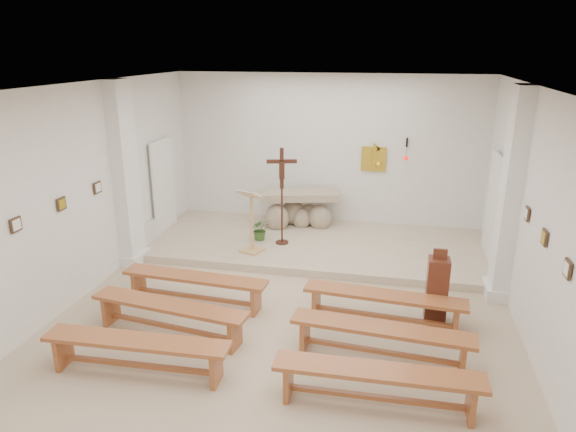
% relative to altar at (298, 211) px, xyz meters
% --- Properties ---
extents(ground, '(7.00, 10.00, 0.00)m').
position_rel_altar_xyz_m(ground, '(0.55, -4.40, -0.49)').
color(ground, '#CBB092').
rests_on(ground, ground).
extents(wall_left, '(0.02, 10.00, 3.50)m').
position_rel_altar_xyz_m(wall_left, '(-2.94, -4.40, 1.26)').
color(wall_left, white).
rests_on(wall_left, ground).
extents(wall_right, '(0.02, 10.00, 3.50)m').
position_rel_altar_xyz_m(wall_right, '(4.04, -4.40, 1.26)').
color(wall_right, white).
rests_on(wall_right, ground).
extents(wall_back, '(7.00, 0.02, 3.50)m').
position_rel_altar_xyz_m(wall_back, '(0.55, 0.59, 1.26)').
color(wall_back, white).
rests_on(wall_back, ground).
extents(ceiling, '(7.00, 10.00, 0.02)m').
position_rel_altar_xyz_m(ceiling, '(0.55, -4.40, 3.00)').
color(ceiling, silver).
rests_on(ceiling, wall_back).
extents(sanctuary_platform, '(6.98, 3.00, 0.15)m').
position_rel_altar_xyz_m(sanctuary_platform, '(0.55, -0.90, -0.42)').
color(sanctuary_platform, beige).
rests_on(sanctuary_platform, ground).
extents(pilaster_left, '(0.26, 0.55, 3.50)m').
position_rel_altar_xyz_m(pilaster_left, '(-2.82, -2.40, 1.26)').
color(pilaster_left, white).
rests_on(pilaster_left, ground).
extents(pilaster_right, '(0.26, 0.55, 3.50)m').
position_rel_altar_xyz_m(pilaster_right, '(3.92, -2.40, 1.26)').
color(pilaster_right, white).
rests_on(pilaster_right, ground).
extents(gold_wall_relief, '(0.55, 0.04, 0.55)m').
position_rel_altar_xyz_m(gold_wall_relief, '(1.60, 0.56, 1.16)').
color(gold_wall_relief, gold).
rests_on(gold_wall_relief, wall_back).
extents(sanctuary_lamp, '(0.11, 0.36, 0.44)m').
position_rel_altar_xyz_m(sanctuary_lamp, '(2.30, 0.31, 1.32)').
color(sanctuary_lamp, black).
rests_on(sanctuary_lamp, wall_back).
extents(station_frame_left_front, '(0.03, 0.20, 0.20)m').
position_rel_altar_xyz_m(station_frame_left_front, '(-2.92, -5.20, 1.23)').
color(station_frame_left_front, '#3A2819').
rests_on(station_frame_left_front, wall_left).
extents(station_frame_left_mid, '(0.03, 0.20, 0.20)m').
position_rel_altar_xyz_m(station_frame_left_mid, '(-2.92, -4.20, 1.23)').
color(station_frame_left_mid, '#3A2819').
rests_on(station_frame_left_mid, wall_left).
extents(station_frame_left_rear, '(0.03, 0.20, 0.20)m').
position_rel_altar_xyz_m(station_frame_left_rear, '(-2.92, -3.20, 1.23)').
color(station_frame_left_rear, '#3A2819').
rests_on(station_frame_left_rear, wall_left).
extents(station_frame_right_front, '(0.03, 0.20, 0.20)m').
position_rel_altar_xyz_m(station_frame_right_front, '(4.02, -5.20, 1.23)').
color(station_frame_right_front, '#3A2819').
rests_on(station_frame_right_front, wall_right).
extents(station_frame_right_mid, '(0.03, 0.20, 0.20)m').
position_rel_altar_xyz_m(station_frame_right_mid, '(4.02, -4.20, 1.23)').
color(station_frame_right_mid, '#3A2819').
rests_on(station_frame_right_mid, wall_right).
extents(station_frame_right_rear, '(0.03, 0.20, 0.20)m').
position_rel_altar_xyz_m(station_frame_right_rear, '(4.02, -3.20, 1.23)').
color(station_frame_right_rear, '#3A2819').
rests_on(station_frame_right_rear, wall_right).
extents(radiator_left, '(0.10, 0.85, 0.52)m').
position_rel_altar_xyz_m(radiator_left, '(-2.88, -1.70, -0.22)').
color(radiator_left, silver).
rests_on(radiator_left, ground).
extents(radiator_right, '(0.10, 0.85, 0.52)m').
position_rel_altar_xyz_m(radiator_right, '(3.98, -1.70, -0.22)').
color(radiator_right, silver).
rests_on(radiator_right, ground).
extents(altar, '(1.83, 1.06, 0.89)m').
position_rel_altar_xyz_m(altar, '(0.00, 0.00, 0.00)').
color(altar, tan).
rests_on(altar, sanctuary_platform).
extents(lectern, '(0.56, 0.52, 1.30)m').
position_rel_altar_xyz_m(lectern, '(-0.60, -1.74, 0.30)').
color(lectern, tan).
rests_on(lectern, sanctuary_platform).
extents(crucifix_stand, '(0.60, 0.26, 2.00)m').
position_rel_altar_xyz_m(crucifix_stand, '(-0.12, -1.17, 0.81)').
color(crucifix_stand, '#3C1C13').
rests_on(crucifix_stand, sanctuary_platform).
extents(potted_plant, '(0.51, 0.48, 0.46)m').
position_rel_altar_xyz_m(potted_plant, '(-0.61, -1.06, -0.11)').
color(potted_plant, '#345C25').
rests_on(potted_plant, sanctuary_platform).
extents(donation_pedestal, '(0.32, 0.32, 1.18)m').
position_rel_altar_xyz_m(donation_pedestal, '(2.83, -3.50, 0.03)').
color(donation_pedestal, '#522017').
rests_on(donation_pedestal, ground).
extents(bench_left_front, '(2.45, 0.54, 0.51)m').
position_rel_altar_xyz_m(bench_left_front, '(-0.97, -3.79, -0.11)').
color(bench_left_front, '#A25A2F').
rests_on(bench_left_front, ground).
extents(bench_right_front, '(2.45, 0.58, 0.51)m').
position_rel_altar_xyz_m(bench_right_front, '(2.06, -3.79, -0.11)').
color(bench_right_front, '#A25A2F').
rests_on(bench_right_front, ground).
extents(bench_left_second, '(2.46, 0.72, 0.51)m').
position_rel_altar_xyz_m(bench_left_second, '(-0.97, -4.76, -0.11)').
color(bench_left_second, '#A25A2F').
rests_on(bench_left_second, ground).
extents(bench_right_second, '(2.45, 0.58, 0.51)m').
position_rel_altar_xyz_m(bench_right_second, '(2.06, -4.76, -0.11)').
color(bench_right_second, '#A25A2F').
rests_on(bench_right_second, ground).
extents(bench_left_third, '(2.44, 0.48, 0.51)m').
position_rel_altar_xyz_m(bench_left_third, '(-0.97, -5.74, -0.11)').
color(bench_left_third, '#A25A2F').
rests_on(bench_left_third, ground).
extents(bench_right_third, '(2.43, 0.44, 0.51)m').
position_rel_altar_xyz_m(bench_right_third, '(2.06, -5.74, -0.11)').
color(bench_right_third, '#A25A2F').
rests_on(bench_right_third, ground).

